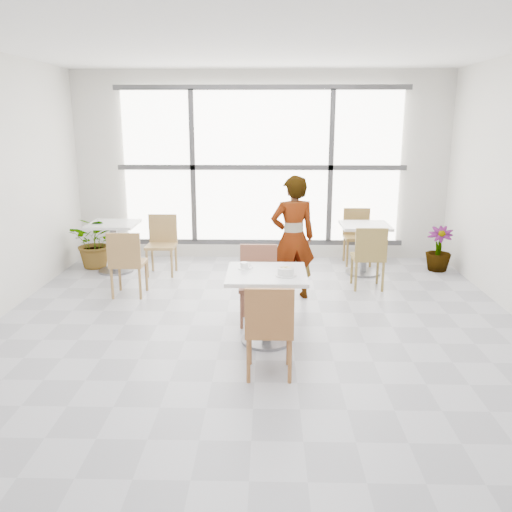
{
  "coord_description": "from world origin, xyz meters",
  "views": [
    {
      "loc": [
        0.11,
        -5.09,
        2.24
      ],
      "look_at": [
        0.0,
        -0.3,
        1.0
      ],
      "focal_mm": 37.08,
      "sensor_mm": 36.0,
      "label": 1
    }
  ],
  "objects_px": {
    "oatmeal_bowl": "(286,272)",
    "coffee_cup": "(244,266)",
    "person": "(293,238)",
    "bg_table_right": "(364,242)",
    "bg_chair_right_near": "(369,254)",
    "main_table": "(267,294)",
    "bg_chair_left_far": "(162,240)",
    "chair_far": "(258,278)",
    "plant_left": "(96,242)",
    "bg_table_left": "(114,240)",
    "bg_chair_right_far": "(357,232)",
    "plant_right": "(439,249)",
    "chair_near": "(269,325)",
    "bg_chair_left_near": "(127,260)"
  },
  "relations": [
    {
      "from": "chair_near",
      "to": "bg_chair_left_near",
      "type": "distance_m",
      "value": 2.85
    },
    {
      "from": "chair_near",
      "to": "bg_table_right",
      "type": "xyz_separation_m",
      "value": [
        1.41,
        3.34,
        -0.01
      ]
    },
    {
      "from": "bg_chair_right_far",
      "to": "main_table",
      "type": "bearing_deg",
      "value": -114.26
    },
    {
      "from": "main_table",
      "to": "chair_near",
      "type": "relative_size",
      "value": 0.92
    },
    {
      "from": "main_table",
      "to": "oatmeal_bowl",
      "type": "bearing_deg",
      "value": -31.6
    },
    {
      "from": "coffee_cup",
      "to": "bg_table_left",
      "type": "distance_m",
      "value": 3.21
    },
    {
      "from": "oatmeal_bowl",
      "to": "person",
      "type": "height_order",
      "value": "person"
    },
    {
      "from": "chair_near",
      "to": "chair_far",
      "type": "bearing_deg",
      "value": -85.02
    },
    {
      "from": "bg_chair_left_far",
      "to": "bg_chair_right_near",
      "type": "relative_size",
      "value": 1.0
    },
    {
      "from": "person",
      "to": "bg_table_right",
      "type": "relative_size",
      "value": 2.11
    },
    {
      "from": "person",
      "to": "main_table",
      "type": "bearing_deg",
      "value": 63.9
    },
    {
      "from": "bg_chair_left_far",
      "to": "bg_chair_right_far",
      "type": "relative_size",
      "value": 1.0
    },
    {
      "from": "main_table",
      "to": "bg_table_left",
      "type": "xyz_separation_m",
      "value": [
        -2.3,
        2.57,
        -0.04
      ]
    },
    {
      "from": "bg_chair_right_near",
      "to": "plant_right",
      "type": "relative_size",
      "value": 1.28
    },
    {
      "from": "bg_chair_left_far",
      "to": "plant_left",
      "type": "relative_size",
      "value": 1.08
    },
    {
      "from": "person",
      "to": "plant_right",
      "type": "bearing_deg",
      "value": -163.05
    },
    {
      "from": "bg_chair_left_near",
      "to": "chair_far",
      "type": "bearing_deg",
      "value": 155.37
    },
    {
      "from": "chair_far",
      "to": "plant_left",
      "type": "distance_m",
      "value": 3.36
    },
    {
      "from": "main_table",
      "to": "oatmeal_bowl",
      "type": "xyz_separation_m",
      "value": [
        0.19,
        -0.12,
        0.27
      ]
    },
    {
      "from": "bg_table_right",
      "to": "bg_chair_left_far",
      "type": "bearing_deg",
      "value": -179.56
    },
    {
      "from": "bg_chair_left_near",
      "to": "plant_left",
      "type": "xyz_separation_m",
      "value": [
        -0.85,
        1.4,
        -0.1
      ]
    },
    {
      "from": "plant_right",
      "to": "main_table",
      "type": "bearing_deg",
      "value": -133.54
    },
    {
      "from": "plant_left",
      "to": "bg_chair_right_near",
      "type": "bearing_deg",
      "value": -14.09
    },
    {
      "from": "bg_table_left",
      "to": "bg_chair_right_far",
      "type": "xyz_separation_m",
      "value": [
        3.72,
        0.6,
        0.01
      ]
    },
    {
      "from": "bg_table_left",
      "to": "bg_chair_left_near",
      "type": "bearing_deg",
      "value": -67.08
    },
    {
      "from": "bg_table_right",
      "to": "bg_chair_right_far",
      "type": "distance_m",
      "value": 0.62
    },
    {
      "from": "main_table",
      "to": "bg_chair_right_far",
      "type": "distance_m",
      "value": 3.48
    },
    {
      "from": "chair_far",
      "to": "plant_right",
      "type": "xyz_separation_m",
      "value": [
        2.69,
        2.13,
        -0.16
      ]
    },
    {
      "from": "coffee_cup",
      "to": "bg_table_right",
      "type": "xyz_separation_m",
      "value": [
        1.67,
        2.42,
        -0.29
      ]
    },
    {
      "from": "main_table",
      "to": "chair_far",
      "type": "xyz_separation_m",
      "value": [
        -0.09,
        0.61,
        -0.02
      ]
    },
    {
      "from": "coffee_cup",
      "to": "bg_chair_right_near",
      "type": "distance_m",
      "value": 2.31
    },
    {
      "from": "coffee_cup",
      "to": "bg_table_right",
      "type": "bearing_deg",
      "value": 55.47
    },
    {
      "from": "plant_left",
      "to": "main_table",
      "type": "bearing_deg",
      "value": -46.47
    },
    {
      "from": "main_table",
      "to": "person",
      "type": "height_order",
      "value": "person"
    },
    {
      "from": "bg_table_right",
      "to": "oatmeal_bowl",
      "type": "bearing_deg",
      "value": -115.06
    },
    {
      "from": "bg_table_left",
      "to": "person",
      "type": "bearing_deg",
      "value": -23.67
    },
    {
      "from": "oatmeal_bowl",
      "to": "bg_table_left",
      "type": "distance_m",
      "value": 3.67
    },
    {
      "from": "main_table",
      "to": "bg_table_left",
      "type": "relative_size",
      "value": 1.07
    },
    {
      "from": "person",
      "to": "chair_near",
      "type": "bearing_deg",
      "value": 69.15
    },
    {
      "from": "bg_table_right",
      "to": "chair_far",
      "type": "bearing_deg",
      "value": -128.3
    },
    {
      "from": "oatmeal_bowl",
      "to": "coffee_cup",
      "type": "height_order",
      "value": "oatmeal_bowl"
    },
    {
      "from": "coffee_cup",
      "to": "bg_chair_right_near",
      "type": "relative_size",
      "value": 0.18
    },
    {
      "from": "chair_near",
      "to": "main_table",
      "type": "bearing_deg",
      "value": -88.02
    },
    {
      "from": "oatmeal_bowl",
      "to": "bg_chair_left_far",
      "type": "xyz_separation_m",
      "value": [
        -1.76,
        2.64,
        -0.29
      ]
    },
    {
      "from": "bg_table_left",
      "to": "bg_chair_right_near",
      "type": "distance_m",
      "value": 3.75
    },
    {
      "from": "plant_right",
      "to": "bg_table_left",
      "type": "bearing_deg",
      "value": -178.03
    },
    {
      "from": "chair_far",
      "to": "bg_chair_left_far",
      "type": "height_order",
      "value": "same"
    },
    {
      "from": "coffee_cup",
      "to": "bg_chair_left_near",
      "type": "xyz_separation_m",
      "value": [
        -1.57,
        1.26,
        -0.28
      ]
    },
    {
      "from": "bg_table_right",
      "to": "plant_right",
      "type": "relative_size",
      "value": 1.11
    },
    {
      "from": "person",
      "to": "plant_right",
      "type": "relative_size",
      "value": 2.33
    }
  ]
}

